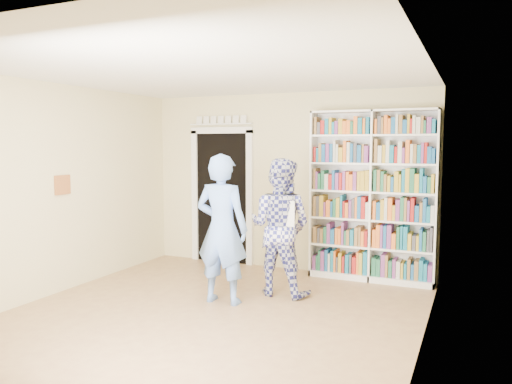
# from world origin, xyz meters

# --- Properties ---
(floor) EXTENTS (5.00, 5.00, 0.00)m
(floor) POSITION_xyz_m (0.00, 0.00, 0.00)
(floor) COLOR #8F6445
(floor) RESTS_ON ground
(ceiling) EXTENTS (5.00, 5.00, 0.00)m
(ceiling) POSITION_xyz_m (0.00, 0.00, 2.70)
(ceiling) COLOR white
(ceiling) RESTS_ON wall_back
(wall_back) EXTENTS (4.50, 0.00, 4.50)m
(wall_back) POSITION_xyz_m (0.00, 2.50, 1.35)
(wall_back) COLOR beige
(wall_back) RESTS_ON floor
(wall_left) EXTENTS (0.00, 5.00, 5.00)m
(wall_left) POSITION_xyz_m (-2.25, 0.00, 1.35)
(wall_left) COLOR beige
(wall_left) RESTS_ON floor
(wall_right) EXTENTS (0.00, 5.00, 5.00)m
(wall_right) POSITION_xyz_m (2.25, 0.00, 1.35)
(wall_right) COLOR beige
(wall_right) RESTS_ON floor
(bookshelf) EXTENTS (1.74, 0.33, 2.40)m
(bookshelf) POSITION_xyz_m (1.35, 2.34, 1.21)
(bookshelf) COLOR white
(bookshelf) RESTS_ON floor
(doorway) EXTENTS (1.10, 0.08, 2.43)m
(doorway) POSITION_xyz_m (-1.10, 2.48, 1.18)
(doorway) COLOR black
(doorway) RESTS_ON floor
(wall_art) EXTENTS (0.03, 0.25, 0.25)m
(wall_art) POSITION_xyz_m (-2.23, 0.20, 1.40)
(wall_art) COLOR brown
(wall_art) RESTS_ON wall_left
(man_blue) EXTENTS (0.67, 0.45, 1.81)m
(man_blue) POSITION_xyz_m (-0.11, 0.59, 0.91)
(man_blue) COLOR #6793E6
(man_blue) RESTS_ON floor
(man_plaid) EXTENTS (0.89, 0.71, 1.75)m
(man_plaid) POSITION_xyz_m (0.41, 1.20, 0.87)
(man_plaid) COLOR navy
(man_plaid) RESTS_ON floor
(paper_sheet) EXTENTS (0.23, 0.04, 0.32)m
(paper_sheet) POSITION_xyz_m (0.55, 1.01, 1.08)
(paper_sheet) COLOR white
(paper_sheet) RESTS_ON man_plaid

